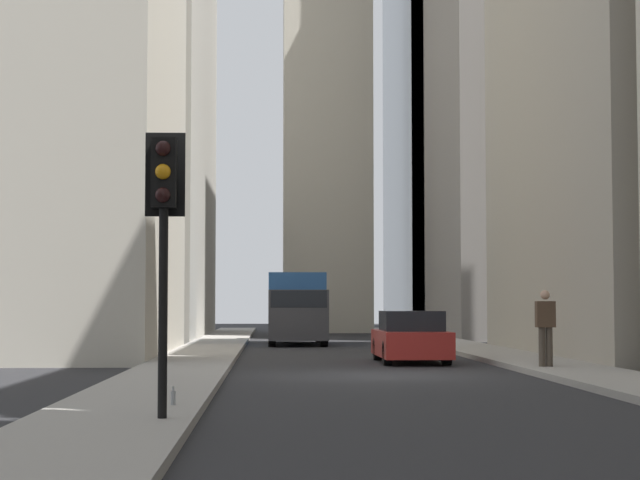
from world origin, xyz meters
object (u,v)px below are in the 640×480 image
at_px(traffic_light_foreground, 164,207).
at_px(pedestrian, 545,325).
at_px(delivery_truck, 297,308).
at_px(discarded_bottle, 173,397).
at_px(sedan_red, 411,338).

height_order(traffic_light_foreground, pedestrian, traffic_light_foreground).
relative_size(delivery_truck, discarded_bottle, 23.93).
distance_m(traffic_light_foreground, pedestrian, 14.03).
distance_m(sedan_red, traffic_light_foreground, 16.97).
xyz_separation_m(sedan_red, pedestrian, (-4.48, -2.62, 0.46)).
relative_size(sedan_red, pedestrian, 2.40).
relative_size(delivery_truck, sedan_red, 1.50).
bearing_deg(traffic_light_foreground, discarded_bottle, 0.77).
height_order(delivery_truck, traffic_light_foreground, traffic_light_foreground).
bearing_deg(discarded_bottle, traffic_light_foreground, -179.23).
relative_size(sedan_red, discarded_bottle, 15.93).
relative_size(pedestrian, discarded_bottle, 6.63).
height_order(sedan_red, pedestrian, pedestrian).
relative_size(traffic_light_foreground, pedestrian, 2.07).
relative_size(traffic_light_foreground, discarded_bottle, 13.71).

